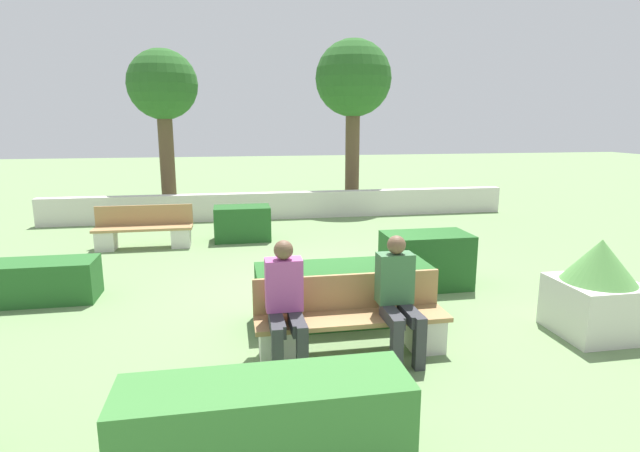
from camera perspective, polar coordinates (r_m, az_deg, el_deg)
ground_plane at (r=7.42m, az=1.02°, el=-7.59°), size 60.00×60.00×0.00m
perimeter_wall at (r=13.00m, az=-4.08°, el=2.39°), size 11.95×0.30×0.68m
bench_front at (r=5.50m, az=3.65°, el=-11.12°), size 2.09×0.48×0.83m
bench_left_side at (r=10.51m, az=-19.47°, el=-0.65°), size 1.89×0.49×0.83m
person_seated_man at (r=5.10m, az=-3.98°, el=-8.37°), size 0.38×0.64×1.30m
person_seated_woman at (r=5.36m, az=8.93°, el=-7.51°), size 0.38×0.64×1.30m
hedge_block_near_left at (r=7.72m, az=12.00°, el=-3.85°), size 1.28×0.74×0.83m
hedge_block_near_right at (r=6.31m, az=2.66°, el=-7.69°), size 2.17×0.73×0.72m
hedge_block_mid_right at (r=10.67m, az=-8.87°, el=0.31°), size 1.16×0.69×0.72m
hedge_block_far_left at (r=8.01m, az=-29.48°, el=-5.53°), size 1.54×0.64×0.58m
hedge_block_far_right at (r=3.88m, az=-6.21°, el=-21.59°), size 2.09×0.61×0.67m
planter_corner_left at (r=6.69m, az=29.09°, el=-6.30°), size 0.88×0.88×1.15m
tree_leftmost at (r=14.29m, az=-17.53°, el=14.64°), size 1.84×1.84×4.35m
tree_center_left at (r=14.79m, az=3.82°, el=16.11°), size 2.16×2.16×4.76m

